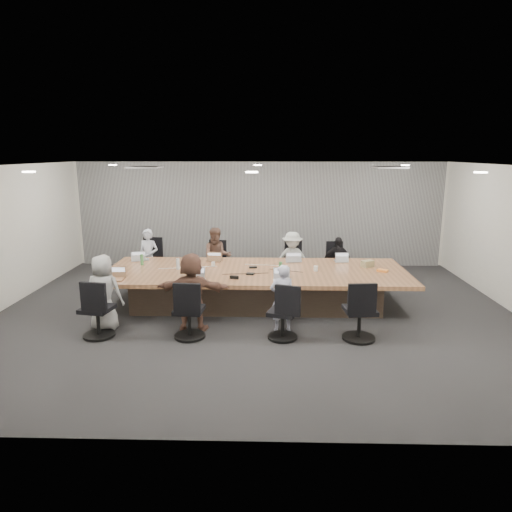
{
  "coord_description": "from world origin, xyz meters",
  "views": [
    {
      "loc": [
        0.24,
        -8.34,
        3.04
      ],
      "look_at": [
        0.0,
        0.4,
        1.05
      ],
      "focal_mm": 32.0,
      "sensor_mm": 36.0,
      "label": 1
    }
  ],
  "objects_px": {
    "laptop_0": "(142,260)",
    "laptop_3": "(341,261)",
    "bottle_green_left": "(142,260)",
    "bottle_green_right": "(281,268)",
    "person_4": "(104,293)",
    "snack_packet": "(382,271)",
    "person_2": "(292,260)",
    "canvas_bag": "(368,264)",
    "chair_4": "(97,313)",
    "laptop_5": "(197,280)",
    "chair_7": "(360,315)",
    "laptop_6": "(281,281)",
    "chair_1": "(219,266)",
    "laptop_1": "(214,260)",
    "person_6": "(282,298)",
    "stapler": "(234,277)",
    "laptop_2": "(294,261)",
    "chair_2": "(291,266)",
    "person_3": "(337,262)",
    "person_1": "(217,257)",
    "chair_3": "(334,268)",
    "mug_brown": "(120,271)",
    "conference_table": "(256,286)",
    "laptop_4": "(114,279)",
    "person_0": "(149,258)",
    "chair_5": "(189,314)",
    "person_5": "(192,292)",
    "chair_6": "(283,317)",
    "bottle_clear": "(178,264)",
    "chair_0": "(153,264)"
  },
  "relations": [
    {
      "from": "laptop_0",
      "to": "laptop_3",
      "type": "bearing_deg",
      "value": 166.53
    },
    {
      "from": "bottle_green_left",
      "to": "bottle_green_right",
      "type": "xyz_separation_m",
      "value": [
        2.88,
        -0.65,
        0.01
      ]
    },
    {
      "from": "person_4",
      "to": "snack_packet",
      "type": "distance_m",
      "value": 5.28
    },
    {
      "from": "person_2",
      "to": "canvas_bag",
      "type": "height_order",
      "value": "person_2"
    },
    {
      "from": "chair_4",
      "to": "laptop_5",
      "type": "relative_size",
      "value": 2.84
    },
    {
      "from": "chair_7",
      "to": "laptop_6",
      "type": "xyz_separation_m",
      "value": [
        -1.27,
        0.9,
        0.32
      ]
    },
    {
      "from": "chair_1",
      "to": "laptop_1",
      "type": "bearing_deg",
      "value": 101.21
    },
    {
      "from": "person_6",
      "to": "stapler",
      "type": "bearing_deg",
      "value": -46.89
    },
    {
      "from": "laptop_2",
      "to": "chair_2",
      "type": "bearing_deg",
      "value": -93.66
    },
    {
      "from": "laptop_1",
      "to": "person_2",
      "type": "relative_size",
      "value": 0.25
    },
    {
      "from": "bottle_green_left",
      "to": "laptop_1",
      "type": "bearing_deg",
      "value": 16.63
    },
    {
      "from": "laptop_1",
      "to": "person_3",
      "type": "xyz_separation_m",
      "value": [
        2.75,
        0.55,
        -0.16
      ]
    },
    {
      "from": "laptop_1",
      "to": "person_1",
      "type": "bearing_deg",
      "value": -80.99
    },
    {
      "from": "chair_7",
      "to": "stapler",
      "type": "distance_m",
      "value": 2.4
    },
    {
      "from": "chair_7",
      "to": "laptop_2",
      "type": "xyz_separation_m",
      "value": [
        -0.96,
        2.5,
        0.32
      ]
    },
    {
      "from": "chair_3",
      "to": "mug_brown",
      "type": "bearing_deg",
      "value": 21.46
    },
    {
      "from": "conference_table",
      "to": "chair_4",
      "type": "height_order",
      "value": "chair_4"
    },
    {
      "from": "chair_7",
      "to": "snack_packet",
      "type": "bearing_deg",
      "value": 59.91
    },
    {
      "from": "conference_table",
      "to": "laptop_5",
      "type": "relative_size",
      "value": 20.66
    },
    {
      "from": "chair_2",
      "to": "bottle_green_left",
      "type": "xyz_separation_m",
      "value": [
        -3.2,
        -1.34,
        0.46
      ]
    },
    {
      "from": "chair_1",
      "to": "snack_packet",
      "type": "height_order",
      "value": "snack_packet"
    },
    {
      "from": "laptop_4",
      "to": "bottle_green_left",
      "type": "xyz_separation_m",
      "value": [
        0.21,
        1.16,
        0.1
      ]
    },
    {
      "from": "chair_3",
      "to": "person_6",
      "type": "xyz_separation_m",
      "value": [
        -1.33,
        -3.05,
        0.23
      ]
    },
    {
      "from": "person_4",
      "to": "snack_packet",
      "type": "height_order",
      "value": "person_4"
    },
    {
      "from": "person_0",
      "to": "person_3",
      "type": "bearing_deg",
      "value": 13.78
    },
    {
      "from": "conference_table",
      "to": "stapler",
      "type": "relative_size",
      "value": 35.65
    },
    {
      "from": "laptop_0",
      "to": "person_4",
      "type": "height_order",
      "value": "person_4"
    },
    {
      "from": "mug_brown",
      "to": "person_6",
      "type": "bearing_deg",
      "value": -16.94
    },
    {
      "from": "chair_1",
      "to": "laptop_1",
      "type": "xyz_separation_m",
      "value": [
        0.0,
        -0.9,
        0.36
      ]
    },
    {
      "from": "laptop_1",
      "to": "stapler",
      "type": "xyz_separation_m",
      "value": [
        0.54,
        -1.48,
        0.02
      ]
    },
    {
      "from": "bottle_green_left",
      "to": "laptop_3",
      "type": "bearing_deg",
      "value": 5.93
    },
    {
      "from": "person_2",
      "to": "person_4",
      "type": "distance_m",
      "value": 4.35
    },
    {
      "from": "chair_4",
      "to": "chair_5",
      "type": "bearing_deg",
      "value": 11.06
    },
    {
      "from": "laptop_1",
      "to": "snack_packet",
      "type": "xyz_separation_m",
      "value": [
        3.44,
        -0.86,
        0.01
      ]
    },
    {
      "from": "person_5",
      "to": "person_4",
      "type": "bearing_deg",
      "value": 2.46
    },
    {
      "from": "chair_6",
      "to": "laptop_1",
      "type": "distance_m",
      "value": 2.9
    },
    {
      "from": "chair_2",
      "to": "canvas_bag",
      "type": "distance_m",
      "value": 2.07
    },
    {
      "from": "bottle_clear",
      "to": "chair_4",
      "type": "bearing_deg",
      "value": -121.15
    },
    {
      "from": "laptop_5",
      "to": "bottle_clear",
      "type": "height_order",
      "value": "bottle_clear"
    },
    {
      "from": "laptop_5",
      "to": "chair_6",
      "type": "bearing_deg",
      "value": -25.27
    },
    {
      "from": "mug_brown",
      "to": "person_4",
      "type": "bearing_deg",
      "value": -89.73
    },
    {
      "from": "chair_0",
      "to": "bottle_clear",
      "type": "distance_m",
      "value": 1.98
    },
    {
      "from": "person_4",
      "to": "stapler",
      "type": "relative_size",
      "value": 7.94
    },
    {
      "from": "chair_7",
      "to": "laptop_2",
      "type": "relative_size",
      "value": 2.55
    },
    {
      "from": "person_3",
      "to": "laptop_5",
      "type": "xyz_separation_m",
      "value": [
        -2.89,
        -2.15,
        0.16
      ]
    },
    {
      "from": "canvas_bag",
      "to": "person_6",
      "type": "bearing_deg",
      "value": -137.05
    },
    {
      "from": "person_1",
      "to": "person_4",
      "type": "xyz_separation_m",
      "value": [
        -1.68,
        -2.7,
        -0.02
      ]
    },
    {
      "from": "person_2",
      "to": "person_5",
      "type": "distance_m",
      "value": 3.28
    },
    {
      "from": "chair_5",
      "to": "mug_brown",
      "type": "xyz_separation_m",
      "value": [
        -1.55,
        1.29,
        0.39
      ]
    },
    {
      "from": "person_5",
      "to": "chair_6",
      "type": "bearing_deg",
      "value": 169.79
    }
  ]
}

